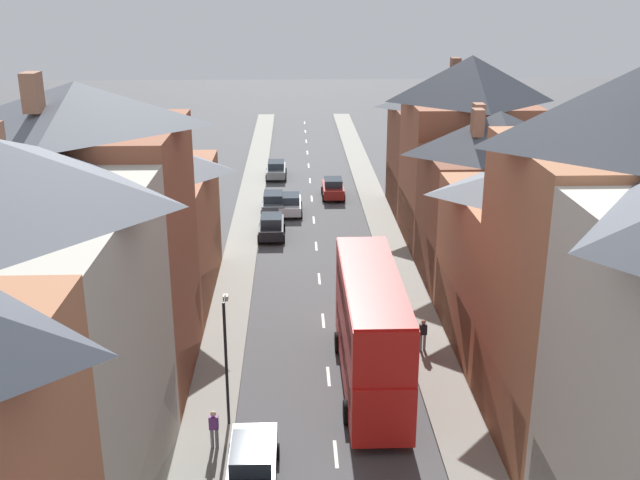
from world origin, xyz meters
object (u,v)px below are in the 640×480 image
Objects in this scene: street_lamp at (226,353)px; car_parked_right_a at (333,188)px; double_decker_bus_lead at (370,328)px; car_near_blue at (276,169)px; car_parked_left_b at (252,463)px; car_mid_black at (272,226)px; pedestrian_mid_right at (423,333)px; pedestrian_mid_left at (214,427)px; car_parked_left_a at (273,203)px; car_near_silver at (290,204)px.

car_parked_right_a is at bearing 79.91° from street_lamp.
double_decker_bus_lead reaches higher than car_parked_right_a.
street_lamp is (-1.15, -40.97, 2.44)m from car_near_blue.
double_decker_bus_lead is 8.57m from car_parked_left_b.
car_near_blue is 41.06m from street_lamp.
street_lamp is (-1.15, -23.83, 2.41)m from car_mid_black.
street_lamp is (-1.15, 3.82, 2.41)m from car_parked_left_b.
pedestrian_mid_left is at bearing -140.21° from pedestrian_mid_right.
car_parked_left_a is (0.00, -11.31, 0.05)m from car_near_blue.
car_parked_right_a is (4.90, 4.35, -0.01)m from car_parked_left_a.
pedestrian_mid_left is at bearing 127.90° from car_parked_left_b.
double_decker_bus_lead is at bearing 25.89° from street_lamp.
car_mid_black is at bearing -90.00° from car_near_blue.
pedestrian_mid_left is (-2.86, -31.30, 0.23)m from car_near_silver.
car_near_blue is 0.98× the size of car_parked_left_b.
street_lamp is at bearing -91.61° from car_near_blue.
car_parked_left_b is 0.79× the size of street_lamp.
car_near_blue is 44.80m from car_parked_left_b.
car_mid_black is (-4.90, -10.18, -0.02)m from car_parked_right_a.
car_near_silver is at bearing 97.70° from double_decker_bus_lead.
car_near_silver is 5.79m from car_parked_right_a.
car_near_silver is 33.33m from car_parked_left_b.
car_near_silver is (-3.59, 26.55, -2.01)m from double_decker_bus_lead.
double_decker_bus_lead is at bearing -90.02° from car_parked_right_a.
car_near_blue is at bearing 97.33° from double_decker_bus_lead.
car_near_blue is 35.86m from pedestrian_mid_right.
car_parked_left_a is at bearing -138.42° from car_parked_right_a.
car_mid_black is 27.65m from car_parked_left_b.
street_lamp is (-6.05, -34.01, 2.40)m from car_parked_right_a.
car_mid_black is at bearing 87.24° from street_lamp.
street_lamp reaches higher than car_parked_left_a.
pedestrian_mid_right is at bearing -77.44° from car_near_blue.
car_near_blue is 2.63× the size of pedestrian_mid_right.
double_decker_bus_lead is at bearing 54.08° from car_parked_left_b.
car_near_blue is at bearing 90.00° from car_mid_black.
pedestrian_mid_right reaches higher than car_mid_black.
car_parked_right_a is (3.60, 4.53, 0.04)m from car_near_silver.
car_near_blue is at bearing 87.91° from pedestrian_mid_left.
car_near_silver is at bearing 77.04° from car_mid_black.
car_near_silver is 29.68m from street_lamp.
car_near_blue is 2.63× the size of pedestrian_mid_left.
car_near_blue reaches higher than car_near_silver.
car_parked_left_a is 2.61× the size of pedestrian_mid_right.
car_near_silver is at bearing 105.45° from pedestrian_mid_right.
double_decker_bus_lead is 6.73m from street_lamp.
car_parked_left_b is at bearing -128.52° from pedestrian_mid_right.
car_mid_black is 2.58× the size of pedestrian_mid_left.
car_parked_left_a is 33.49m from car_parked_left_b.
car_near_blue is 1.05× the size of car_near_silver.
car_parked_right_a is at bearing 89.98° from double_decker_bus_lead.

